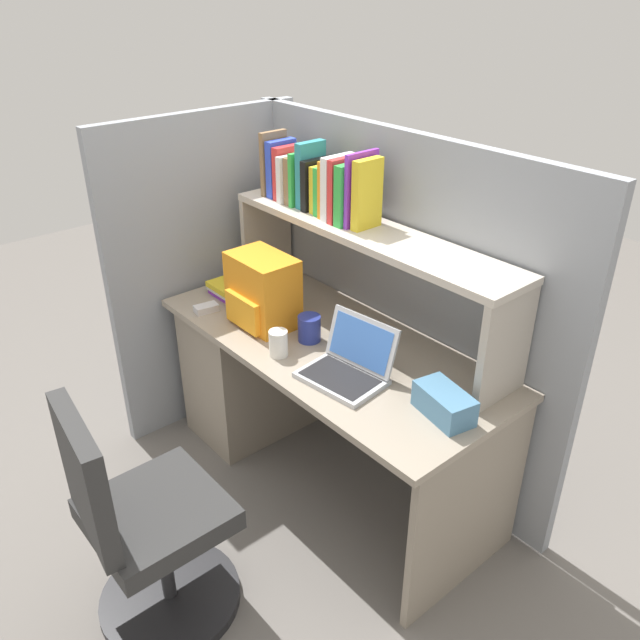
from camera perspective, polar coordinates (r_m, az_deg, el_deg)
ground_plane at (r=3.13m, az=0.72°, el=-13.51°), size 8.00×8.00×0.00m
desk at (r=3.12m, az=-3.95°, el=-4.28°), size 1.60×0.70×0.73m
cubicle_partition_rear at (r=2.90m, az=6.48°, el=1.34°), size 1.84×0.05×1.55m
cubicle_partition_left at (r=3.26m, az=-9.75°, el=4.31°), size 0.05×1.06×1.55m
overhead_hutch at (r=2.65m, az=4.14°, el=6.08°), size 1.44×0.28×0.45m
reference_books_on_shelf at (r=2.79m, az=-0.04°, el=12.12°), size 0.63×0.18×0.30m
laptop at (r=2.44m, az=2.56°, el=-4.00°), size 0.34×0.30×0.22m
backpack at (r=2.78m, az=-5.17°, el=2.55°), size 0.30×0.22×0.31m
computer_mouse at (r=2.96m, az=-10.04°, el=1.03°), size 0.08×0.11×0.03m
paper_cup at (r=2.58m, az=-3.71°, el=-2.07°), size 0.08×0.08×0.11m
tissue_box at (r=2.28m, az=10.94°, el=-7.26°), size 0.24×0.16×0.10m
snack_canister at (r=2.67m, az=-0.95°, el=-0.74°), size 0.10×0.10×0.11m
desk_book_stack at (r=3.08m, az=-7.58°, el=2.71°), size 0.23×0.19×0.06m
office_chair at (r=2.41m, az=-15.37°, el=-17.67°), size 0.52×0.52×0.93m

